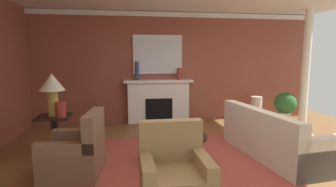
{
  "coord_description": "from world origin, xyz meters",
  "views": [
    {
      "loc": [
        -1.24,
        -4.32,
        1.75
      ],
      "look_at": [
        -0.41,
        1.0,
        1.0
      ],
      "focal_mm": 29.0,
      "sensor_mm": 36.0,
      "label": 1
    }
  ],
  "objects_px": {
    "potted_plant": "(285,105)",
    "vase_tall_corner": "(256,109)",
    "armchair_near_window": "(76,155)",
    "fireplace": "(158,102)",
    "sofa": "(273,140)",
    "side_table": "(55,132)",
    "vase_on_side_table": "(61,110)",
    "vase_mantel_right": "(179,74)",
    "table_lamp": "(52,86)",
    "mantel_mirror": "(158,55)",
    "armchair_facing_fireplace": "(174,179)",
    "vase_mantel_left": "(137,71)",
    "coffee_table": "(177,142)"
  },
  "relations": [
    {
      "from": "fireplace",
      "to": "coffee_table",
      "type": "height_order",
      "value": "fireplace"
    },
    {
      "from": "sofa",
      "to": "side_table",
      "type": "distance_m",
      "value": 3.85
    },
    {
      "from": "vase_on_side_table",
      "to": "vase_tall_corner",
      "type": "xyz_separation_m",
      "value": [
        4.57,
        1.9,
        -0.5
      ]
    },
    {
      "from": "fireplace",
      "to": "vase_mantel_right",
      "type": "height_order",
      "value": "vase_mantel_right"
    },
    {
      "from": "vase_mantel_left",
      "to": "sofa",
      "type": "bearing_deg",
      "value": -50.89
    },
    {
      "from": "armchair_facing_fireplace",
      "to": "vase_mantel_right",
      "type": "xyz_separation_m",
      "value": [
        0.84,
        3.98,
        0.98
      ]
    },
    {
      "from": "side_table",
      "to": "table_lamp",
      "type": "relative_size",
      "value": 0.93
    },
    {
      "from": "sofa",
      "to": "vase_mantel_right",
      "type": "distance_m",
      "value": 3.12
    },
    {
      "from": "mantel_mirror",
      "to": "table_lamp",
      "type": "xyz_separation_m",
      "value": [
        -2.11,
        -2.2,
        -0.56
      ]
    },
    {
      "from": "armchair_near_window",
      "to": "coffee_table",
      "type": "distance_m",
      "value": 1.6
    },
    {
      "from": "table_lamp",
      "to": "armchair_near_window",
      "type": "bearing_deg",
      "value": -61.4
    },
    {
      "from": "sofa",
      "to": "armchair_near_window",
      "type": "height_order",
      "value": "armchair_near_window"
    },
    {
      "from": "armchair_near_window",
      "to": "vase_tall_corner",
      "type": "bearing_deg",
      "value": 33.11
    },
    {
      "from": "mantel_mirror",
      "to": "vase_on_side_table",
      "type": "bearing_deg",
      "value": -130.12
    },
    {
      "from": "sofa",
      "to": "table_lamp",
      "type": "distance_m",
      "value": 3.96
    },
    {
      "from": "armchair_facing_fireplace",
      "to": "table_lamp",
      "type": "height_order",
      "value": "table_lamp"
    },
    {
      "from": "table_lamp",
      "to": "vase_tall_corner",
      "type": "height_order",
      "value": "table_lamp"
    },
    {
      "from": "vase_mantel_left",
      "to": "vase_mantel_right",
      "type": "relative_size",
      "value": 1.53
    },
    {
      "from": "mantel_mirror",
      "to": "fireplace",
      "type": "bearing_deg",
      "value": -90.0
    },
    {
      "from": "vase_tall_corner",
      "to": "potted_plant",
      "type": "height_order",
      "value": "potted_plant"
    },
    {
      "from": "fireplace",
      "to": "vase_mantel_right",
      "type": "distance_m",
      "value": 0.93
    },
    {
      "from": "armchair_facing_fireplace",
      "to": "vase_mantel_left",
      "type": "bearing_deg",
      "value": 93.7
    },
    {
      "from": "potted_plant",
      "to": "vase_tall_corner",
      "type": "bearing_deg",
      "value": 147.8
    },
    {
      "from": "armchair_facing_fireplace",
      "to": "coffee_table",
      "type": "height_order",
      "value": "armchair_facing_fireplace"
    },
    {
      "from": "table_lamp",
      "to": "vase_on_side_table",
      "type": "relative_size",
      "value": 2.88
    },
    {
      "from": "vase_tall_corner",
      "to": "fireplace",
      "type": "bearing_deg",
      "value": 173.47
    },
    {
      "from": "vase_mantel_left",
      "to": "coffee_table",
      "type": "bearing_deg",
      "value": -78.83
    },
    {
      "from": "armchair_near_window",
      "to": "coffee_table",
      "type": "height_order",
      "value": "armchair_near_window"
    },
    {
      "from": "vase_tall_corner",
      "to": "vase_mantel_left",
      "type": "relative_size",
      "value": 1.4
    },
    {
      "from": "mantel_mirror",
      "to": "coffee_table",
      "type": "xyz_separation_m",
      "value": [
        -0.02,
        -2.86,
        -1.45
      ]
    },
    {
      "from": "sofa",
      "to": "armchair_facing_fireplace",
      "type": "distance_m",
      "value": 2.33
    },
    {
      "from": "table_lamp",
      "to": "vase_tall_corner",
      "type": "relative_size",
      "value": 1.12
    },
    {
      "from": "armchair_near_window",
      "to": "side_table",
      "type": "height_order",
      "value": "armchair_near_window"
    },
    {
      "from": "coffee_table",
      "to": "vase_mantel_left",
      "type": "relative_size",
      "value": 2.1
    },
    {
      "from": "side_table",
      "to": "vase_mantel_right",
      "type": "height_order",
      "value": "vase_mantel_right"
    },
    {
      "from": "mantel_mirror",
      "to": "side_table",
      "type": "xyz_separation_m",
      "value": [
        -2.11,
        -2.2,
        -1.38
      ]
    },
    {
      "from": "side_table",
      "to": "table_lamp",
      "type": "xyz_separation_m",
      "value": [
        0.0,
        0.0,
        0.82
      ]
    },
    {
      "from": "fireplace",
      "to": "potted_plant",
      "type": "bearing_deg",
      "value": -11.9
    },
    {
      "from": "side_table",
      "to": "vase_on_side_table",
      "type": "relative_size",
      "value": 2.68
    },
    {
      "from": "armchair_facing_fireplace",
      "to": "coffee_table",
      "type": "relative_size",
      "value": 0.95
    },
    {
      "from": "sofa",
      "to": "vase_mantel_left",
      "type": "bearing_deg",
      "value": 129.11
    },
    {
      "from": "side_table",
      "to": "coffee_table",
      "type": "bearing_deg",
      "value": -17.56
    },
    {
      "from": "table_lamp",
      "to": "vase_tall_corner",
      "type": "distance_m",
      "value": 5.12
    },
    {
      "from": "mantel_mirror",
      "to": "side_table",
      "type": "relative_size",
      "value": 1.84
    },
    {
      "from": "side_table",
      "to": "vase_tall_corner",
      "type": "height_order",
      "value": "side_table"
    },
    {
      "from": "armchair_near_window",
      "to": "armchair_facing_fireplace",
      "type": "bearing_deg",
      "value": -37.47
    },
    {
      "from": "sofa",
      "to": "vase_mantel_right",
      "type": "xyz_separation_m",
      "value": [
        -1.13,
        2.74,
        0.99
      ]
    },
    {
      "from": "vase_on_side_table",
      "to": "vase_mantel_left",
      "type": "bearing_deg",
      "value": 56.83
    },
    {
      "from": "fireplace",
      "to": "side_table",
      "type": "relative_size",
      "value": 2.57
    },
    {
      "from": "side_table",
      "to": "vase_tall_corner",
      "type": "bearing_deg",
      "value": 20.69
    }
  ]
}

